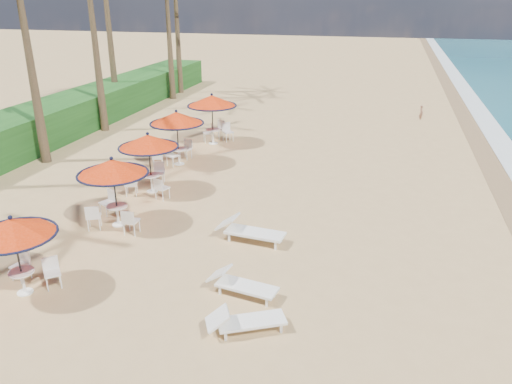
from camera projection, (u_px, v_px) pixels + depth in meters
The scene contains 12 objects.
ground at pixel (219, 314), 12.04m from camera, with size 160.00×160.00×0.00m, color tan.
wetsand_band at pixel (512, 195), 19.02m from camera, with size 1.40×140.00×0.02m, color olive.
scrub_hedge at pixel (32, 128), 24.75m from camera, with size 3.00×40.00×1.80m, color #194716.
station_0 at pixel (15, 234), 12.30m from camera, with size 2.11×2.11×2.20m.
station_1 at pixel (112, 176), 15.96m from camera, with size 2.29×2.29×2.39m.
station_2 at pixel (149, 149), 18.72m from camera, with size 2.28×2.30×2.38m.
station_3 at pixel (176, 125), 21.76m from camera, with size 2.38×2.38×2.48m.
station_4 at pixel (213, 107), 24.82m from camera, with size 2.47×2.56×2.58m.
lounger_near at pixel (243, 320), 11.30m from camera, with size 1.87×1.34×0.65m.
lounger_mid at pixel (240, 283), 12.72m from camera, with size 1.92×0.89×0.66m.
lounger_far at pixel (248, 230), 15.44m from camera, with size 2.21×0.89×0.77m.
person at pixel (421, 112), 30.02m from camera, with size 0.34×0.22×0.92m, color #99664E.
Camera 1 is at (3.42, -9.50, 7.24)m, focal length 35.00 mm.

